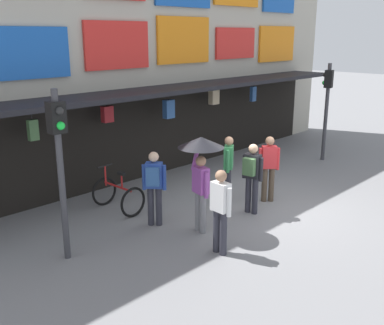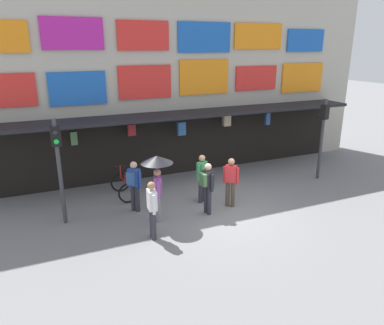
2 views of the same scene
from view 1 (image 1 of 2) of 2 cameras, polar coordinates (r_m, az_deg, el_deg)
The scene contains 11 objects.
ground_plane at distance 11.29m, azimuth 8.87°, elevation -5.57°, with size 80.00×80.00×0.00m, color slate.
shopfront at distance 13.65m, azimuth -6.72°, elevation 15.23°, with size 18.00×2.60×8.00m.
traffic_light_near at distance 8.36m, azimuth -16.40°, elevation 1.69°, with size 0.28×0.33×3.20m.
traffic_light_far at distance 15.52m, azimuth 16.67°, elevation 8.00°, with size 0.33×0.35×3.20m.
bicycle_parked at distance 10.95m, azimuth -9.31°, elevation -4.08°, with size 0.74×1.17×1.05m.
pedestrian_in_blue at distance 9.83m, azimuth -4.80°, elevation -2.62°, with size 0.47×0.48×1.68m.
pedestrian_in_yellow at distance 11.29m, azimuth 4.61°, elevation -0.36°, with size 0.45×0.39×1.68m.
pedestrian_in_white at distance 11.43m, azimuth 9.63°, elevation -0.14°, with size 0.47×0.47×1.68m.
pedestrian_with_umbrella at distance 9.31m, azimuth 1.13°, elevation 0.61°, with size 0.96×0.96×2.08m.
pedestrian_in_green at distance 8.59m, azimuth 3.61°, elevation -5.65°, with size 0.25×0.53×1.68m.
pedestrian_in_purple at distance 10.57m, azimuth 7.56°, elevation -1.38°, with size 0.39×0.53×1.68m.
Camera 1 is at (-8.65, -6.00, 4.10)m, focal length 42.32 mm.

